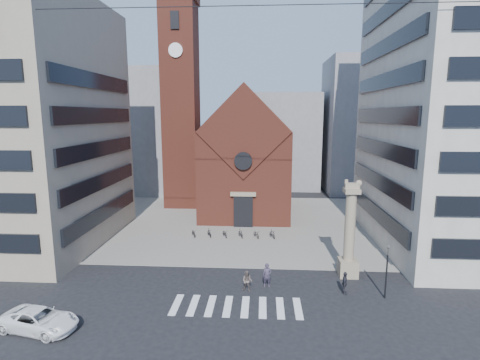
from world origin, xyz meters
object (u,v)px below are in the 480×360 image
at_px(lion_column, 349,238).
at_px(pedestrian_2, 345,283).
at_px(white_car, 39,320).
at_px(traffic_light, 387,270).
at_px(scooter_0, 194,233).
at_px(pedestrian_1, 247,281).
at_px(pedestrian_0, 267,275).

height_order(lion_column, pedestrian_2, lion_column).
height_order(white_car, pedestrian_2, pedestrian_2).
relative_size(lion_column, traffic_light, 2.02).
xyz_separation_m(pedestrian_2, scooter_0, (-14.59, 13.27, -0.45)).
height_order(white_car, scooter_0, white_car).
distance_m(pedestrian_2, scooter_0, 19.73).
bearing_deg(white_car, pedestrian_1, -53.29).
xyz_separation_m(lion_column, pedestrian_1, (-8.77, -3.48, -2.60)).
relative_size(lion_column, pedestrian_2, 4.74).
distance_m(white_car, pedestrian_0, 16.81).
relative_size(white_car, pedestrian_1, 3.04).
xyz_separation_m(pedestrian_1, pedestrian_2, (7.76, 0.01, 0.06)).
distance_m(traffic_light, pedestrian_1, 10.86).
xyz_separation_m(pedestrian_0, pedestrian_2, (6.15, -0.93, -0.08)).
xyz_separation_m(lion_column, scooter_0, (-15.60, 9.81, -2.99)).
xyz_separation_m(lion_column, traffic_light, (1.99, -4.00, -1.17)).
distance_m(white_car, scooter_0, 20.79).
bearing_deg(pedestrian_2, white_car, 120.38).
bearing_deg(scooter_0, pedestrian_2, -64.86).
height_order(lion_column, pedestrian_1, lion_column).
bearing_deg(lion_column, white_car, -156.10).
relative_size(pedestrian_1, scooter_0, 1.08).
bearing_deg(traffic_light, scooter_0, 141.88).
relative_size(traffic_light, scooter_0, 2.71).
height_order(lion_column, pedestrian_0, lion_column).
bearing_deg(pedestrian_0, pedestrian_2, -9.78).
distance_m(lion_column, white_car, 24.53).
distance_m(pedestrian_1, scooter_0, 14.95).
height_order(pedestrian_2, scooter_0, pedestrian_2).
height_order(lion_column, scooter_0, lion_column).
xyz_separation_m(traffic_light, white_car, (-24.27, -5.88, -1.56)).
distance_m(traffic_light, pedestrian_0, 9.36).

